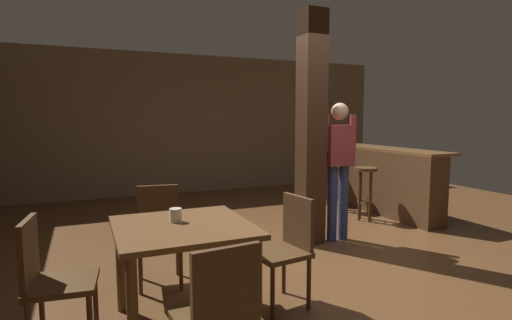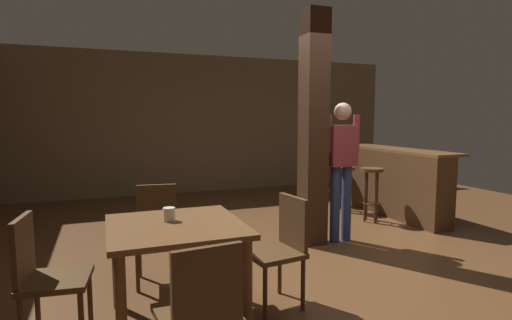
% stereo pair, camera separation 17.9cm
% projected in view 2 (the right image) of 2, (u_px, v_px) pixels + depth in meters
% --- Properties ---
extents(ground_plane, '(10.80, 10.80, 0.00)m').
position_uv_depth(ground_plane, '(325.00, 260.00, 4.33)').
color(ground_plane, brown).
extents(wall_back, '(8.00, 0.10, 2.80)m').
position_uv_depth(wall_back, '(215.00, 124.00, 8.35)').
color(wall_back, '#756047').
rests_on(wall_back, ground_plane).
extents(pillar, '(0.28, 0.28, 2.80)m').
position_uv_depth(pillar, '(313.00, 129.00, 4.78)').
color(pillar, '#382114').
rests_on(pillar, ground_plane).
extents(dining_table, '(0.97, 0.97, 0.76)m').
position_uv_depth(dining_table, '(176.00, 240.00, 2.95)').
color(dining_table, brown).
rests_on(dining_table, ground_plane).
extents(chair_east, '(0.47, 0.47, 0.89)m').
position_uv_depth(chair_east, '(281.00, 245.00, 3.26)').
color(chair_east, '#4C3319').
rests_on(chair_east, ground_plane).
extents(chair_north, '(0.47, 0.47, 0.89)m').
position_uv_depth(chair_north, '(157.00, 228.00, 3.77)').
color(chair_north, '#4C3319').
rests_on(chair_north, ground_plane).
extents(chair_west, '(0.47, 0.47, 0.89)m').
position_uv_depth(chair_west, '(44.00, 273.00, 2.67)').
color(chair_west, '#4C3319').
rests_on(chair_west, ground_plane).
extents(chair_south, '(0.46, 0.46, 0.89)m').
position_uv_depth(chair_south, '(201.00, 311.00, 2.15)').
color(chair_south, '#4C3319').
rests_on(chair_south, ground_plane).
extents(napkin_cup, '(0.09, 0.09, 0.10)m').
position_uv_depth(napkin_cup, '(169.00, 214.00, 3.01)').
color(napkin_cup, silver).
rests_on(napkin_cup, dining_table).
extents(standing_person, '(0.47, 0.22, 1.72)m').
position_uv_depth(standing_person, '(342.00, 162.00, 4.89)').
color(standing_person, maroon).
rests_on(standing_person, ground_plane).
extents(bar_counter, '(0.56, 2.23, 1.05)m').
position_uv_depth(bar_counter, '(391.00, 181.00, 6.34)').
color(bar_counter, brown).
rests_on(bar_counter, ground_plane).
extents(bar_stool_near, '(0.33, 0.33, 0.80)m').
position_uv_depth(bar_stool_near, '(372.00, 182.00, 5.90)').
color(bar_stool_near, '#4C3319').
rests_on(bar_stool_near, ground_plane).
extents(bar_stool_mid, '(0.33, 0.33, 0.74)m').
position_uv_depth(bar_stool_mid, '(345.00, 178.00, 6.56)').
color(bar_stool_mid, '#4C3319').
rests_on(bar_stool_mid, ground_plane).
extents(bar_stool_far, '(0.37, 0.37, 0.77)m').
position_uv_depth(bar_stool_far, '(332.00, 172.00, 7.10)').
color(bar_stool_far, '#4C3319').
rests_on(bar_stool_far, ground_plane).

